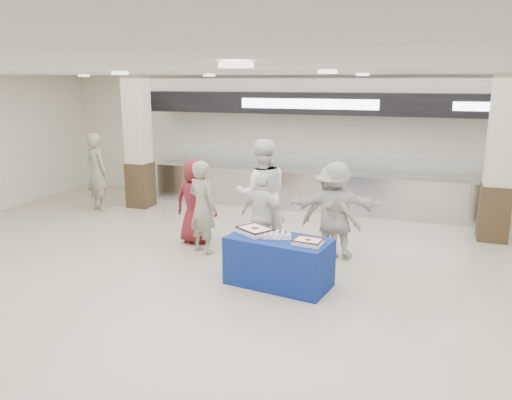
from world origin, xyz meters
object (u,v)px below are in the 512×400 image
at_px(civilian_maroon, 195,201).
at_px(soldier_a, 202,207).
at_px(sheet_cake_right, 308,241).
at_px(chef_short, 263,216).
at_px(cupcake_tray, 277,235).
at_px(sheet_cake_left, 255,230).
at_px(civilian_white, 336,210).
at_px(display_table, 279,262).
at_px(soldier_b, 331,212).
at_px(soldier_bg, 98,172).
at_px(chef_tall, 262,194).

distance_m(civilian_maroon, soldier_a, 0.60).
xyz_separation_m(sheet_cake_right, chef_short, (-1.10, 1.18, -0.03)).
bearing_deg(cupcake_tray, sheet_cake_left, 168.65).
bearing_deg(civilian_white, soldier_a, 0.19).
bearing_deg(civilian_maroon, sheet_cake_left, 136.57).
distance_m(display_table, sheet_cake_right, 0.65).
bearing_deg(sheet_cake_right, soldier_b, 89.87).
xyz_separation_m(display_table, civilian_maroon, (-2.12, 1.44, 0.45)).
relative_size(soldier_b, soldier_bg, 0.87).
distance_m(civilian_maroon, soldier_b, 2.60).
distance_m(sheet_cake_left, chef_tall, 1.60).
height_order(sheet_cake_left, chef_short, chef_short).
bearing_deg(soldier_bg, display_table, 175.87).
bearing_deg(chef_short, soldier_bg, -4.87).
xyz_separation_m(soldier_a, civilian_white, (2.31, 0.55, 0.02)).
distance_m(sheet_cake_right, civilian_maroon, 3.03).
bearing_deg(chef_short, civilian_maroon, 1.81).
xyz_separation_m(sheet_cake_left, cupcake_tray, (0.38, -0.08, -0.02)).
bearing_deg(civilian_maroon, display_table, 140.48).
distance_m(chef_short, soldier_bg, 5.16).
relative_size(chef_tall, soldier_bg, 1.09).
relative_size(civilian_white, soldier_bg, 0.93).
bearing_deg(soldier_b, sheet_cake_left, 61.30).
xyz_separation_m(chef_short, civilian_white, (1.19, 0.46, 0.11)).
xyz_separation_m(cupcake_tray, soldier_a, (-1.70, 0.93, 0.06)).
relative_size(soldier_a, soldier_b, 1.04).
bearing_deg(soldier_a, cupcake_tray, 171.55).
bearing_deg(civilian_maroon, chef_short, 160.47).
relative_size(soldier_a, chef_short, 1.12).
relative_size(sheet_cake_right, chef_tall, 0.21).
relative_size(display_table, soldier_bg, 0.83).
xyz_separation_m(cupcake_tray, chef_tall, (-0.80, 1.60, 0.23)).
distance_m(cupcake_tray, chef_tall, 1.80).
bearing_deg(civilian_maroon, chef_tall, -176.50).
relative_size(sheet_cake_right, soldier_b, 0.27).
xyz_separation_m(soldier_b, soldier_bg, (-5.93, 1.36, 0.12)).
xyz_separation_m(cupcake_tray, soldier_bg, (-5.40, 2.86, 0.15)).
bearing_deg(civilian_maroon, civilian_white, 176.28).
height_order(display_table, civilian_maroon, civilian_maroon).
relative_size(cupcake_tray, civilian_white, 0.29).
distance_m(soldier_a, chef_tall, 1.13).
xyz_separation_m(display_table, cupcake_tray, (-0.05, 0.04, 0.41)).
bearing_deg(civilian_white, sheet_cake_right, 73.96).
xyz_separation_m(display_table, sheet_cake_left, (-0.43, 0.11, 0.43)).
bearing_deg(chef_short, cupcake_tray, 135.35).
xyz_separation_m(soldier_a, chef_short, (1.12, 0.09, -0.09)).
height_order(cupcake_tray, soldier_b, soldier_b).
height_order(display_table, civilian_white, civilian_white).
distance_m(sheet_cake_left, cupcake_tray, 0.39).
distance_m(sheet_cake_left, sheet_cake_right, 0.94).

